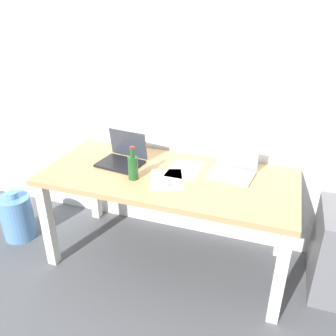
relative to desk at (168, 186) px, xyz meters
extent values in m
plane|color=#515459|center=(0.00, 0.00, -0.64)|extent=(8.00, 8.00, 0.00)
cube|color=white|center=(0.00, 0.45, 0.66)|extent=(5.20, 0.08, 2.60)
cube|color=tan|center=(0.00, 0.00, 0.07)|extent=(1.73, 0.78, 0.04)
cube|color=silver|center=(-0.81, -0.33, -0.29)|extent=(0.07, 0.07, 0.69)
cube|color=silver|center=(0.81, -0.33, -0.29)|extent=(0.07, 0.07, 0.69)
cube|color=silver|center=(-0.81, 0.33, -0.29)|extent=(0.07, 0.07, 0.69)
cube|color=silver|center=(0.81, 0.33, -0.29)|extent=(0.07, 0.07, 0.69)
cube|color=black|center=(-0.38, 0.03, 0.10)|extent=(0.33, 0.26, 0.02)
cube|color=#333842|center=(-0.36, 0.15, 0.21)|extent=(0.31, 0.08, 0.21)
cube|color=silver|center=(0.41, 0.11, 0.10)|extent=(0.31, 0.25, 0.02)
cube|color=#8CB7EA|center=(0.43, 0.22, 0.21)|extent=(0.29, 0.07, 0.19)
cylinder|color=#1E5123|center=(-0.20, -0.13, 0.17)|extent=(0.07, 0.07, 0.16)
cylinder|color=#1E5123|center=(-0.20, -0.13, 0.29)|extent=(0.03, 0.03, 0.07)
cylinder|color=#B21E19|center=(-0.20, -0.13, 0.32)|extent=(0.03, 0.03, 0.01)
ellipsoid|color=silver|center=(0.04, -0.13, 0.11)|extent=(0.08, 0.11, 0.03)
cube|color=white|center=(0.01, -0.07, 0.09)|extent=(0.30, 0.35, 0.00)
cube|color=white|center=(0.08, 0.11, 0.09)|extent=(0.21, 0.30, 0.00)
cylinder|color=#598CC6|center=(-1.27, -0.14, -0.45)|extent=(0.26, 0.26, 0.37)
cylinder|color=#598CC6|center=(-1.27, -0.14, -0.24)|extent=(0.09, 0.09, 0.05)
camera|label=1|loc=(0.69, -1.99, 1.18)|focal=36.96mm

